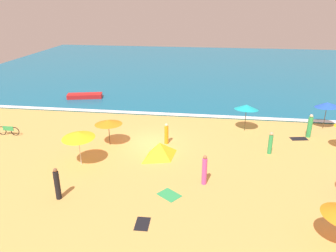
{
  "coord_description": "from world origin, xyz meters",
  "views": [
    {
      "loc": [
        4.24,
        -21.73,
        10.14
      ],
      "look_at": [
        1.01,
        1.58,
        0.8
      ],
      "focal_mm": 34.73,
      "sensor_mm": 36.0,
      "label": 1
    }
  ],
  "objects_px": {
    "beach_umbrella_0": "(327,105)",
    "beachgoer_5": "(270,143)",
    "beachgoer_1": "(310,126)",
    "beach_umbrella_2": "(246,107)",
    "parked_bicycle": "(8,130)",
    "beachgoer_4": "(204,170)",
    "beachgoer_0": "(166,134)",
    "beachgoer_3": "(57,184)",
    "beach_umbrella_3": "(78,135)",
    "beach_tent": "(160,150)",
    "beach_umbrella_5": "(108,122)",
    "small_boat_0": "(85,96)"
  },
  "relations": [
    {
      "from": "beachgoer_1",
      "to": "beach_umbrella_3",
      "type": "bearing_deg",
      "value": -156.97
    },
    {
      "from": "beachgoer_1",
      "to": "beachgoer_3",
      "type": "xyz_separation_m",
      "value": [
        -15.54,
        -10.58,
        0.01
      ]
    },
    {
      "from": "beachgoer_0",
      "to": "beachgoer_4",
      "type": "xyz_separation_m",
      "value": [
        2.96,
        -5.27,
        0.13
      ]
    },
    {
      "from": "beach_umbrella_3",
      "to": "beachgoer_1",
      "type": "relative_size",
      "value": 1.35
    },
    {
      "from": "beach_umbrella_0",
      "to": "beachgoer_4",
      "type": "height_order",
      "value": "beach_umbrella_0"
    },
    {
      "from": "beach_umbrella_2",
      "to": "beachgoer_4",
      "type": "xyz_separation_m",
      "value": [
        -3.0,
        -8.69,
        -1.12
      ]
    },
    {
      "from": "beach_umbrella_3",
      "to": "beachgoer_1",
      "type": "height_order",
      "value": "beach_umbrella_3"
    },
    {
      "from": "beach_umbrella_5",
      "to": "beachgoer_3",
      "type": "relative_size",
      "value": 1.48
    },
    {
      "from": "beach_umbrella_2",
      "to": "small_boat_0",
      "type": "distance_m",
      "value": 17.69
    },
    {
      "from": "beach_umbrella_0",
      "to": "beach_umbrella_2",
      "type": "bearing_deg",
      "value": -168.41
    },
    {
      "from": "beachgoer_1",
      "to": "beach_umbrella_0",
      "type": "bearing_deg",
      "value": 50.16
    },
    {
      "from": "parked_bicycle",
      "to": "beach_tent",
      "type": "bearing_deg",
      "value": -9.73
    },
    {
      "from": "beachgoer_1",
      "to": "beachgoer_5",
      "type": "bearing_deg",
      "value": -135.32
    },
    {
      "from": "beach_umbrella_0",
      "to": "beach_umbrella_3",
      "type": "height_order",
      "value": "beach_umbrella_0"
    },
    {
      "from": "beach_umbrella_0",
      "to": "beachgoer_4",
      "type": "relative_size",
      "value": 1.47
    },
    {
      "from": "beach_umbrella_5",
      "to": "beach_umbrella_2",
      "type": "bearing_deg",
      "value": 22.61
    },
    {
      "from": "beach_umbrella_5",
      "to": "beachgoer_5",
      "type": "height_order",
      "value": "beach_umbrella_5"
    },
    {
      "from": "beachgoer_1",
      "to": "beachgoer_4",
      "type": "height_order",
      "value": "beachgoer_1"
    },
    {
      "from": "beach_umbrella_0",
      "to": "parked_bicycle",
      "type": "height_order",
      "value": "beach_umbrella_0"
    },
    {
      "from": "beach_umbrella_2",
      "to": "beach_umbrella_3",
      "type": "height_order",
      "value": "beach_umbrella_3"
    },
    {
      "from": "beach_umbrella_3",
      "to": "beachgoer_3",
      "type": "xyz_separation_m",
      "value": [
        0.29,
        -3.85,
        -1.19
      ]
    },
    {
      "from": "small_boat_0",
      "to": "beachgoer_0",
      "type": "bearing_deg",
      "value": -44.62
    },
    {
      "from": "beach_umbrella_3",
      "to": "beachgoer_3",
      "type": "height_order",
      "value": "beach_umbrella_3"
    },
    {
      "from": "beachgoer_0",
      "to": "beachgoer_1",
      "type": "bearing_deg",
      "value": 14.24
    },
    {
      "from": "beachgoer_3",
      "to": "beachgoer_4",
      "type": "xyz_separation_m",
      "value": [
        7.72,
        2.57,
        0.0
      ]
    },
    {
      "from": "beach_umbrella_2",
      "to": "beachgoer_5",
      "type": "xyz_separation_m",
      "value": [
        1.38,
        -4.09,
        -1.22
      ]
    },
    {
      "from": "beachgoer_0",
      "to": "beachgoer_3",
      "type": "relative_size",
      "value": 0.86
    },
    {
      "from": "beach_tent",
      "to": "beachgoer_5",
      "type": "bearing_deg",
      "value": 11.85
    },
    {
      "from": "beachgoer_0",
      "to": "beachgoer_1",
      "type": "xyz_separation_m",
      "value": [
        10.79,
        2.74,
        0.12
      ]
    },
    {
      "from": "beach_umbrella_5",
      "to": "beachgoer_5",
      "type": "relative_size",
      "value": 1.69
    },
    {
      "from": "beach_umbrella_0",
      "to": "small_boat_0",
      "type": "distance_m",
      "value": 23.47
    },
    {
      "from": "parked_bicycle",
      "to": "beachgoer_5",
      "type": "relative_size",
      "value": 1.13
    },
    {
      "from": "beach_umbrella_3",
      "to": "beachgoer_0",
      "type": "distance_m",
      "value": 6.57
    },
    {
      "from": "beach_umbrella_2",
      "to": "beachgoer_1",
      "type": "relative_size",
      "value": 1.31
    },
    {
      "from": "parked_bicycle",
      "to": "beachgoer_0",
      "type": "height_order",
      "value": "beachgoer_0"
    },
    {
      "from": "beach_umbrella_0",
      "to": "beachgoer_5",
      "type": "relative_size",
      "value": 1.67
    },
    {
      "from": "beach_umbrella_2",
      "to": "parked_bicycle",
      "type": "relative_size",
      "value": 1.34
    },
    {
      "from": "beachgoer_0",
      "to": "beachgoer_4",
      "type": "height_order",
      "value": "beachgoer_4"
    },
    {
      "from": "beach_umbrella_2",
      "to": "small_boat_0",
      "type": "height_order",
      "value": "beach_umbrella_2"
    },
    {
      "from": "beachgoer_3",
      "to": "beach_umbrella_5",
      "type": "bearing_deg",
      "value": 84.8
    },
    {
      "from": "parked_bicycle",
      "to": "small_boat_0",
      "type": "distance_m",
      "value": 10.52
    },
    {
      "from": "parked_bicycle",
      "to": "small_boat_0",
      "type": "bearing_deg",
      "value": 77.52
    },
    {
      "from": "beach_umbrella_5",
      "to": "beach_tent",
      "type": "height_order",
      "value": "beach_umbrella_5"
    },
    {
      "from": "beachgoer_4",
      "to": "beachgoer_5",
      "type": "xyz_separation_m",
      "value": [
        4.38,
        4.6,
        -0.11
      ]
    },
    {
      "from": "beach_umbrella_2",
      "to": "beach_umbrella_3",
      "type": "distance_m",
      "value": 13.27
    },
    {
      "from": "beach_umbrella_2",
      "to": "beachgoer_5",
      "type": "distance_m",
      "value": 4.49
    },
    {
      "from": "beach_umbrella_3",
      "to": "parked_bicycle",
      "type": "xyz_separation_m",
      "value": [
        -7.53,
        3.89,
        -1.69
      ]
    },
    {
      "from": "beach_umbrella_5",
      "to": "small_boat_0",
      "type": "bearing_deg",
      "value": 119.49
    },
    {
      "from": "beach_umbrella_0",
      "to": "beachgoer_5",
      "type": "bearing_deg",
      "value": -133.39
    },
    {
      "from": "beachgoer_5",
      "to": "beach_umbrella_2",
      "type": "bearing_deg",
      "value": 108.61
    }
  ]
}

